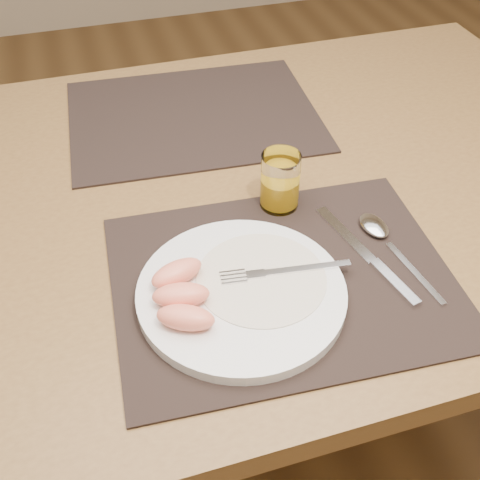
% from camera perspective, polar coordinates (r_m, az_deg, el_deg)
% --- Properties ---
extents(ground, '(5.00, 5.00, 0.00)m').
position_cam_1_polar(ground, '(1.54, -0.95, -17.61)').
color(ground, brown).
rests_on(ground, ground).
extents(table, '(1.40, 0.90, 0.75)m').
position_cam_1_polar(table, '(1.01, -1.38, 1.40)').
color(table, brown).
rests_on(table, ground).
extents(placemat_near, '(0.47, 0.38, 0.00)m').
position_cam_1_polar(placemat_near, '(0.81, 4.05, -3.67)').
color(placemat_near, black).
rests_on(placemat_near, table).
extents(placemat_far, '(0.47, 0.38, 0.00)m').
position_cam_1_polar(placemat_far, '(1.14, -4.43, 11.69)').
color(placemat_far, black).
rests_on(placemat_far, table).
extents(plate, '(0.27, 0.27, 0.02)m').
position_cam_1_polar(plate, '(0.78, 0.14, -5.04)').
color(plate, white).
rests_on(plate, placemat_near).
extents(plate_dressing, '(0.17, 0.17, 0.00)m').
position_cam_1_polar(plate_dressing, '(0.78, 2.02, -3.62)').
color(plate_dressing, white).
rests_on(plate_dressing, plate).
extents(fork, '(0.18, 0.04, 0.00)m').
position_cam_1_polar(fork, '(0.79, 3.26, -3.07)').
color(fork, silver).
rests_on(fork, plate).
extents(knife, '(0.06, 0.22, 0.01)m').
position_cam_1_polar(knife, '(0.84, 12.51, -1.99)').
color(knife, silver).
rests_on(knife, placemat_near).
extents(spoon, '(0.04, 0.19, 0.01)m').
position_cam_1_polar(spoon, '(0.89, 13.10, 0.74)').
color(spoon, silver).
rests_on(spoon, placemat_near).
extents(juice_glass, '(0.06, 0.06, 0.09)m').
position_cam_1_polar(juice_glass, '(0.90, 3.81, 5.36)').
color(juice_glass, white).
rests_on(juice_glass, placemat_near).
extents(grapefruit_wedges, '(0.08, 0.13, 0.03)m').
position_cam_1_polar(grapefruit_wedges, '(0.75, -5.62, -5.18)').
color(grapefruit_wedges, '#FF8968').
rests_on(grapefruit_wedges, plate).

